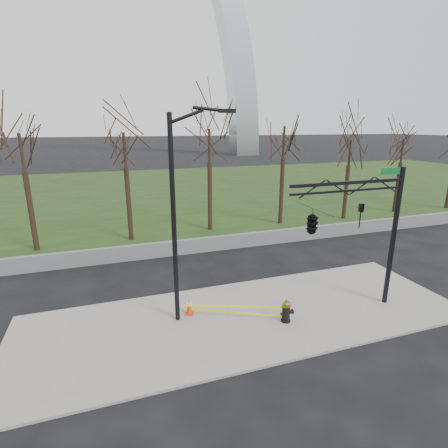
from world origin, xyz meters
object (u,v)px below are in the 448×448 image
object	(u,v)px
traffic_cone	(189,307)
traffic_signal_mast	(330,219)
fire_hydrant	(286,311)
street_light	(179,207)

from	to	relation	value
traffic_cone	traffic_signal_mast	world-z (taller)	traffic_signal_mast
fire_hydrant	traffic_signal_mast	world-z (taller)	traffic_signal_mast
traffic_cone	traffic_signal_mast	distance (m)	6.57
traffic_signal_mast	fire_hydrant	bearing A→B (deg)	179.14
traffic_cone	street_light	distance (m)	4.28
fire_hydrant	street_light	xyz separation A→B (m)	(-3.80, 1.50, 4.16)
traffic_signal_mast	street_light	bearing A→B (deg)	164.01
street_light	traffic_signal_mast	bearing A→B (deg)	-8.91
traffic_cone	street_light	size ratio (longest dim) A/B	0.08
traffic_cone	street_light	bearing A→B (deg)	-139.55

